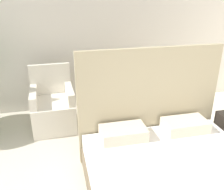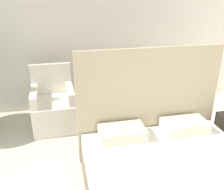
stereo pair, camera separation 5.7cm
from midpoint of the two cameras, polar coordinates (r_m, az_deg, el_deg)
name	(u,v)px [view 2 (the right image)]	position (r m, az deg, el deg)	size (l,w,h in m)	color
wall_back	(97,27)	(4.46, -3.10, 15.32)	(10.00, 0.06, 2.90)	silver
bed	(180,188)	(2.69, 15.83, -19.85)	(1.80, 2.16, 1.44)	brown
armchair_near_window_left	(54,109)	(4.07, -12.75, -3.14)	(0.66, 0.74, 0.95)	silver
armchair_near_window_right	(113,104)	(4.15, 0.52, -1.98)	(0.66, 0.73, 0.95)	silver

